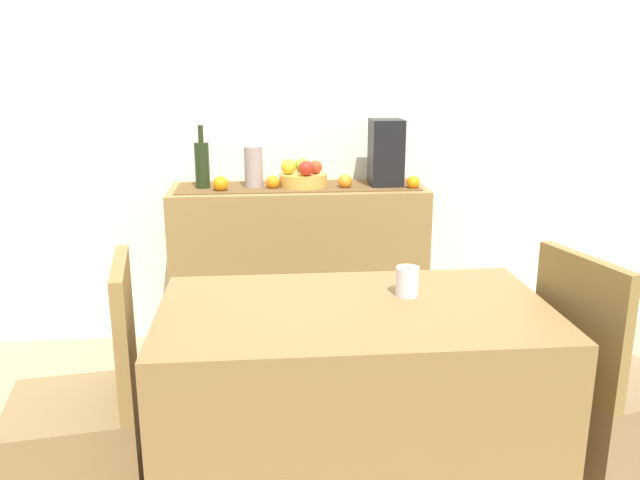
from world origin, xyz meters
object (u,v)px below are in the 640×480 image
object	(u,v)px
coffee_cup	(407,281)
coffee_maker	(386,153)
chair_near_window	(82,452)
fruit_bowl	(303,180)
sideboard_console	(299,270)
wine_bottle	(202,164)
ceramic_vase	(254,167)
dining_table	(353,411)
chair_by_corner	(605,426)

from	to	relation	value
coffee_cup	coffee_maker	bearing A→B (deg)	82.75
coffee_maker	chair_near_window	world-z (taller)	coffee_maker
fruit_bowl	coffee_maker	xyz separation A→B (m)	(0.42, 0.00, 0.13)
sideboard_console	coffee_maker	distance (m)	0.75
chair_near_window	coffee_maker	bearing A→B (deg)	46.82
wine_bottle	chair_near_window	world-z (taller)	wine_bottle
ceramic_vase	dining_table	size ratio (longest dim) A/B	0.17
wine_bottle	chair_by_corner	world-z (taller)	wine_bottle
fruit_bowl	chair_by_corner	world-z (taller)	fruit_bowl
chair_near_window	coffee_cup	bearing A→B (deg)	4.57
sideboard_console	wine_bottle	bearing A→B (deg)	-180.00
coffee_maker	dining_table	bearing A→B (deg)	-104.68
fruit_bowl	coffee_cup	xyz separation A→B (m)	(0.26, -1.23, -0.13)
fruit_bowl	chair_near_window	xyz separation A→B (m)	(-0.81, -1.31, -0.65)
chair_by_corner	chair_near_window	bearing A→B (deg)	179.78
coffee_maker	chair_near_window	bearing A→B (deg)	-133.18
fruit_bowl	chair_near_window	world-z (taller)	fruit_bowl
dining_table	fruit_bowl	bearing A→B (deg)	93.29
ceramic_vase	coffee_cup	size ratio (longest dim) A/B	2.12
coffee_maker	wine_bottle	bearing A→B (deg)	-180.00
chair_near_window	ceramic_vase	bearing A→B (deg)	66.75
sideboard_console	chair_near_window	bearing A→B (deg)	-120.90
sideboard_console	ceramic_vase	size ratio (longest dim) A/B	6.17
chair_near_window	fruit_bowl	bearing A→B (deg)	58.27
fruit_bowl	dining_table	bearing A→B (deg)	-86.71
sideboard_console	chair_by_corner	world-z (taller)	chair_by_corner
sideboard_console	coffee_cup	bearing A→B (deg)	-76.69
fruit_bowl	chair_by_corner	bearing A→B (deg)	-53.87
dining_table	coffee_cup	world-z (taller)	coffee_cup
wine_bottle	chair_by_corner	size ratio (longest dim) A/B	0.35
fruit_bowl	sideboard_console	bearing A→B (deg)	180.00
ceramic_vase	coffee_cup	world-z (taller)	ceramic_vase
wine_bottle	chair_near_window	bearing A→B (deg)	-103.30
fruit_bowl	chair_near_window	bearing A→B (deg)	-121.73
coffee_maker	chair_by_corner	xyz separation A→B (m)	(0.54, -1.32, -0.78)
wine_bottle	dining_table	bearing A→B (deg)	-66.32
sideboard_console	fruit_bowl	size ratio (longest dim) A/B	5.33
dining_table	chair_by_corner	world-z (taller)	chair_by_corner
coffee_maker	chair_near_window	size ratio (longest dim) A/B	0.37
dining_table	chair_by_corner	xyz separation A→B (m)	(0.89, -0.00, -0.10)
ceramic_vase	dining_table	bearing A→B (deg)	-76.19
coffee_maker	chair_near_window	xyz separation A→B (m)	(-1.23, -1.31, -0.78)
coffee_maker	ceramic_vase	size ratio (longest dim) A/B	1.61
fruit_bowl	dining_table	distance (m)	1.43
coffee_cup	fruit_bowl	bearing A→B (deg)	102.16
dining_table	coffee_cup	bearing A→B (deg)	25.12
sideboard_console	dining_table	world-z (taller)	sideboard_console
sideboard_console	wine_bottle	distance (m)	0.74
sideboard_console	chair_near_window	xyz separation A→B (m)	(-0.78, -1.31, -0.18)
wine_bottle	dining_table	size ratio (longest dim) A/B	0.25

